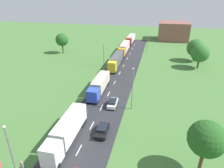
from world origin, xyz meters
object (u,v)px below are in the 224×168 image
Objects in this scene: truck_second at (99,85)px; truck_fifth at (131,39)px; truck_third at (116,60)px; tree_pine at (200,53)px; lamppost_fourth at (148,42)px; lamppost_lead at (10,150)px; lamppost_third at (104,53)px; lamppost_second at (132,87)px; tree_birch at (196,48)px; tree_maple at (207,139)px; tree_oak at (62,40)px; person_lead at (22,166)px; car_second at (102,130)px; distant_building at (173,31)px; truck_fourth at (124,48)px; car_third at (113,103)px; truck_lead at (67,131)px.

truck_fifth is at bearing 89.95° from truck_second.
tree_pine reaches higher than truck_third.
tree_pine is at bearing -39.64° from lamppost_fourth.
truck_fifth is 79.52m from lamppost_lead.
lamppost_third reaches higher than truck_third.
lamppost_second is (8.66, -25.12, 2.94)m from truck_third.
tree_birch is (29.73, 57.40, 0.17)m from lamppost_lead.
tree_oak is at bearing 131.40° from tree_maple.
lamppost_fourth is at bearing 64.66° from truck_third.
person_lead is at bearing -101.24° from lamppost_fourth.
person_lead is (-8.55, -10.16, 0.14)m from car_second.
truck_third is 4.71m from lamppost_third.
distant_building reaches higher than truck_third.
truck_third is at bearing 89.75° from truck_second.
distant_building reaches higher than truck_fourth.
distant_building is at bearing 32.61° from truck_fifth.
lamppost_fourth is (4.28, 43.84, 3.41)m from car_third.
tree_maple reaches higher than person_lead.
lamppost_third is (-4.00, 19.02, 2.42)m from truck_second.
truck_fifth is 1.60× the size of tree_oak.
car_third is (4.78, 12.53, -1.35)m from truck_lead.
person_lead is at bearing -92.69° from truck_fifth.
car_third is at bearing -79.65° from truck_third.
distant_building is at bearing 73.10° from truck_second.
lamppost_second reaches higher than distant_building.
truck_fifth is 17.61m from lamppost_fourth.
truck_lead is 15.61m from lamppost_second.
truck_second is 15.93m from car_second.
car_second is 35.46m from lamppost_third.
car_second is at bearing -57.37° from tree_oak.
person_lead is (-3.69, -78.38, -1.15)m from truck_fifth.
lamppost_third is (-8.91, 34.12, 3.68)m from car_second.
truck_second is 0.97× the size of truck_fifth.
truck_third is 44.17m from tree_maple.
lamppost_second reaches higher than car_second.
lamppost_third is (-0.36, 44.28, 3.53)m from person_lead.
truck_second is (0.11, 18.28, -0.16)m from truck_lead.
lamppost_third is at bearing 90.47° from person_lead.
tree_birch reaches higher than lamppost_fourth.
truck_fourth reaches higher than truck_third.
truck_fifth is 78.47m from person_lead.
lamppost_lead is 65.59m from lamppost_fourth.
car_second is at bearing -88.49° from car_third.
truck_second is at bearing 129.05° from car_third.
car_third is at bearing 91.51° from car_second.
car_second is at bearing -82.02° from truck_third.
tree_maple reaches higher than lamppost_fourth.
lamppost_second is 48.61m from tree_oak.
distant_building is at bearing 68.30° from lamppost_fourth.
truck_third is 3.37× the size of car_second.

